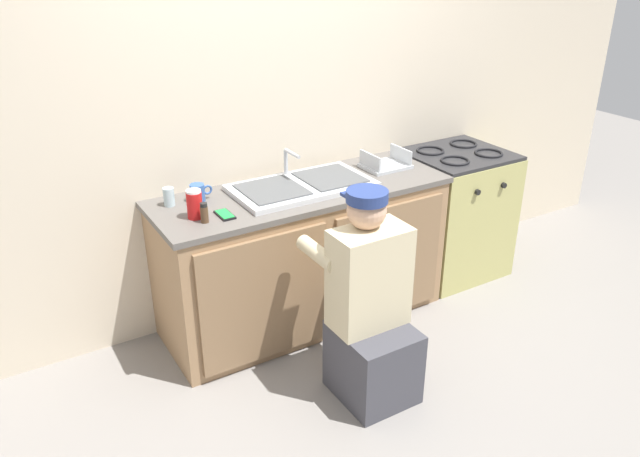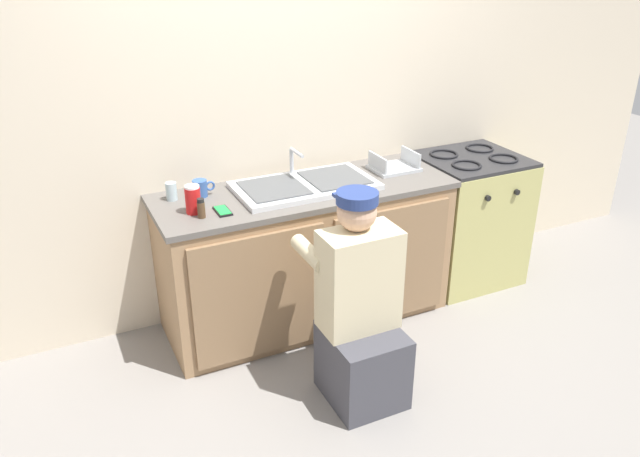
{
  "view_description": "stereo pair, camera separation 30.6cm",
  "coord_description": "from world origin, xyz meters",
  "px_view_note": "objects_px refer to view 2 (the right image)",
  "views": [
    {
      "loc": [
        -1.63,
        -2.6,
        2.17
      ],
      "look_at": [
        0.0,
        0.1,
        0.69
      ],
      "focal_mm": 35.0,
      "sensor_mm": 36.0,
      "label": 1
    },
    {
      "loc": [
        -1.36,
        -2.74,
        2.17
      ],
      "look_at": [
        0.0,
        0.1,
        0.69
      ],
      "focal_mm": 35.0,
      "sensor_mm": 36.0,
      "label": 2
    }
  ],
  "objects_px": {
    "spice_bottle_pepper": "(201,208)",
    "coffee_mug": "(201,188)",
    "dish_rack_tray": "(394,166)",
    "cell_phone": "(223,211)",
    "water_glass": "(171,191)",
    "soda_cup_red": "(193,199)",
    "stove_range": "(467,218)",
    "sink_double_basin": "(305,185)",
    "plumber_person": "(360,317)"
  },
  "relations": [
    {
      "from": "dish_rack_tray",
      "to": "water_glass",
      "type": "distance_m",
      "value": 1.36
    },
    {
      "from": "coffee_mug",
      "to": "spice_bottle_pepper",
      "type": "height_order",
      "value": "spice_bottle_pepper"
    },
    {
      "from": "spice_bottle_pepper",
      "to": "cell_phone",
      "type": "bearing_deg",
      "value": 11.27
    },
    {
      "from": "stove_range",
      "to": "coffee_mug",
      "type": "xyz_separation_m",
      "value": [
        -1.77,
        0.14,
        0.47
      ]
    },
    {
      "from": "sink_double_basin",
      "to": "soda_cup_red",
      "type": "height_order",
      "value": "sink_double_basin"
    },
    {
      "from": "sink_double_basin",
      "to": "soda_cup_red",
      "type": "distance_m",
      "value": 0.67
    },
    {
      "from": "stove_range",
      "to": "spice_bottle_pepper",
      "type": "height_order",
      "value": "spice_bottle_pepper"
    },
    {
      "from": "coffee_mug",
      "to": "dish_rack_tray",
      "type": "distance_m",
      "value": 1.2
    },
    {
      "from": "sink_double_basin",
      "to": "coffee_mug",
      "type": "bearing_deg",
      "value": 166.77
    },
    {
      "from": "spice_bottle_pepper",
      "to": "soda_cup_red",
      "type": "xyz_separation_m",
      "value": [
        -0.02,
        0.08,
        0.02
      ]
    },
    {
      "from": "spice_bottle_pepper",
      "to": "stove_range",
      "type": "bearing_deg",
      "value": 4.58
    },
    {
      "from": "coffee_mug",
      "to": "soda_cup_red",
      "type": "relative_size",
      "value": 0.83
    },
    {
      "from": "plumber_person",
      "to": "spice_bottle_pepper",
      "type": "bearing_deg",
      "value": 133.06
    },
    {
      "from": "stove_range",
      "to": "soda_cup_red",
      "type": "relative_size",
      "value": 5.82
    },
    {
      "from": "dish_rack_tray",
      "to": "spice_bottle_pepper",
      "type": "height_order",
      "value": "dish_rack_tray"
    },
    {
      "from": "sink_double_basin",
      "to": "coffee_mug",
      "type": "xyz_separation_m",
      "value": [
        -0.57,
        0.13,
        0.03
      ]
    },
    {
      "from": "spice_bottle_pepper",
      "to": "coffee_mug",
      "type": "bearing_deg",
      "value": 74.93
    },
    {
      "from": "spice_bottle_pepper",
      "to": "cell_phone",
      "type": "distance_m",
      "value": 0.13
    },
    {
      "from": "stove_range",
      "to": "cell_phone",
      "type": "xyz_separation_m",
      "value": [
        -1.73,
        -0.12,
        0.43
      ]
    },
    {
      "from": "plumber_person",
      "to": "soda_cup_red",
      "type": "height_order",
      "value": "plumber_person"
    },
    {
      "from": "stove_range",
      "to": "soda_cup_red",
      "type": "height_order",
      "value": "soda_cup_red"
    },
    {
      "from": "stove_range",
      "to": "spice_bottle_pepper",
      "type": "relative_size",
      "value": 8.42
    },
    {
      "from": "plumber_person",
      "to": "dish_rack_tray",
      "type": "bearing_deg",
      "value": 50.38
    },
    {
      "from": "water_glass",
      "to": "cell_phone",
      "type": "bearing_deg",
      "value": -54.51
    },
    {
      "from": "sink_double_basin",
      "to": "water_glass",
      "type": "height_order",
      "value": "sink_double_basin"
    },
    {
      "from": "spice_bottle_pepper",
      "to": "water_glass",
      "type": "bearing_deg",
      "value": 104.98
    },
    {
      "from": "dish_rack_tray",
      "to": "spice_bottle_pepper",
      "type": "relative_size",
      "value": 2.67
    },
    {
      "from": "plumber_person",
      "to": "spice_bottle_pepper",
      "type": "height_order",
      "value": "plumber_person"
    },
    {
      "from": "coffee_mug",
      "to": "soda_cup_red",
      "type": "xyz_separation_m",
      "value": [
        -0.1,
        -0.21,
        0.03
      ]
    },
    {
      "from": "dish_rack_tray",
      "to": "water_glass",
      "type": "height_order",
      "value": "dish_rack_tray"
    },
    {
      "from": "coffee_mug",
      "to": "dish_rack_tray",
      "type": "height_order",
      "value": "dish_rack_tray"
    },
    {
      "from": "sink_double_basin",
      "to": "plumber_person",
      "type": "bearing_deg",
      "value": -94.25
    },
    {
      "from": "dish_rack_tray",
      "to": "water_glass",
      "type": "relative_size",
      "value": 2.8
    },
    {
      "from": "spice_bottle_pepper",
      "to": "water_glass",
      "type": "height_order",
      "value": "spice_bottle_pepper"
    },
    {
      "from": "coffee_mug",
      "to": "spice_bottle_pepper",
      "type": "bearing_deg",
      "value": -105.07
    },
    {
      "from": "plumber_person",
      "to": "dish_rack_tray",
      "type": "xyz_separation_m",
      "value": [
        0.68,
        0.82,
        0.42
      ]
    },
    {
      "from": "sink_double_basin",
      "to": "water_glass",
      "type": "bearing_deg",
      "value": 168.18
    },
    {
      "from": "plumber_person",
      "to": "cell_phone",
      "type": "distance_m",
      "value": 0.9
    },
    {
      "from": "stove_range",
      "to": "dish_rack_tray",
      "type": "height_order",
      "value": "dish_rack_tray"
    },
    {
      "from": "spice_bottle_pepper",
      "to": "soda_cup_red",
      "type": "relative_size",
      "value": 0.69
    },
    {
      "from": "coffee_mug",
      "to": "cell_phone",
      "type": "relative_size",
      "value": 0.9
    },
    {
      "from": "plumber_person",
      "to": "dish_rack_tray",
      "type": "height_order",
      "value": "plumber_person"
    },
    {
      "from": "stove_range",
      "to": "water_glass",
      "type": "xyz_separation_m",
      "value": [
        -1.93,
        0.15,
        0.47
      ]
    },
    {
      "from": "coffee_mug",
      "to": "dish_rack_tray",
      "type": "relative_size",
      "value": 0.45
    },
    {
      "from": "water_glass",
      "to": "coffee_mug",
      "type": "bearing_deg",
      "value": -6.58
    },
    {
      "from": "dish_rack_tray",
      "to": "soda_cup_red",
      "type": "xyz_separation_m",
      "value": [
        -1.29,
        -0.12,
        0.05
      ]
    },
    {
      "from": "stove_range",
      "to": "sink_double_basin",
      "type": "bearing_deg",
      "value": 179.9
    },
    {
      "from": "plumber_person",
      "to": "coffee_mug",
      "type": "xyz_separation_m",
      "value": [
        -0.51,
        0.92,
        0.45
      ]
    },
    {
      "from": "sink_double_basin",
      "to": "spice_bottle_pepper",
      "type": "bearing_deg",
      "value": -166.95
    },
    {
      "from": "sink_double_basin",
      "to": "plumber_person",
      "type": "height_order",
      "value": "plumber_person"
    }
  ]
}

